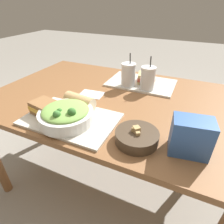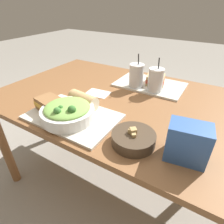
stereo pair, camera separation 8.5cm
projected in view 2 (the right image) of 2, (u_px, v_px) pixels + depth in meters
ground_plane at (115, 176)px, 1.53m from camera, size 12.00×12.00×0.00m
dining_table at (116, 108)px, 1.19m from camera, size 1.46×0.98×0.74m
tray_near at (73, 116)px, 0.94m from camera, size 0.45×0.30×0.01m
tray_far at (150, 84)px, 1.28m from camera, size 0.45×0.30×0.01m
salad_bowl at (68, 111)px, 0.89m from camera, size 0.26×0.26×0.10m
soup_bowl at (133, 138)px, 0.77m from camera, size 0.18×0.18×0.07m
sandwich_near at (49, 104)px, 0.98m from camera, size 0.14×0.12×0.06m
baguette_near at (84, 100)px, 1.00m from camera, size 0.18×0.10×0.08m
sandwich_far at (155, 80)px, 1.26m from camera, size 0.14×0.14×0.06m
drink_cup_dark at (136, 76)px, 1.20m from camera, size 0.09×0.09×0.22m
drink_cup_red at (155, 81)px, 1.15m from camera, size 0.09×0.09×0.21m
chip_bag at (187, 143)px, 0.67m from camera, size 0.16×0.12×0.15m
napkin_folded at (98, 93)px, 1.18m from camera, size 0.15×0.11×0.00m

